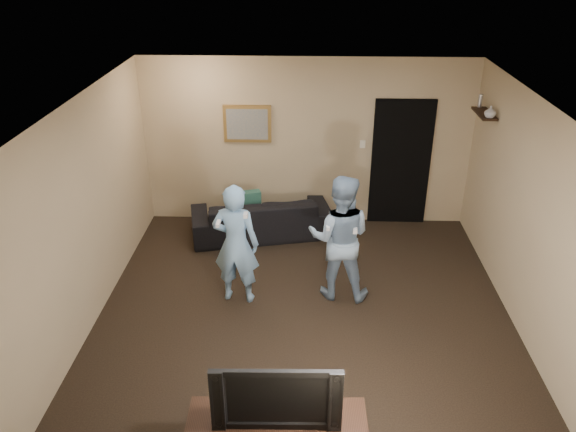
{
  "coord_description": "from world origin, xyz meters",
  "views": [
    {
      "loc": [
        -0.0,
        -5.67,
        4.16
      ],
      "look_at": [
        -0.21,
        0.3,
        1.15
      ],
      "focal_mm": 35.0,
      "sensor_mm": 36.0,
      "label": 1
    }
  ],
  "objects_px": {
    "wii_player_left": "(236,244)",
    "television": "(277,391)",
    "sofa": "(261,216)",
    "wii_player_right": "(340,238)"
  },
  "relations": [
    {
      "from": "television",
      "to": "wii_player_right",
      "type": "height_order",
      "value": "wii_player_right"
    },
    {
      "from": "television",
      "to": "wii_player_right",
      "type": "bearing_deg",
      "value": 74.85
    },
    {
      "from": "television",
      "to": "wii_player_left",
      "type": "bearing_deg",
      "value": 102.81
    },
    {
      "from": "sofa",
      "to": "wii_player_left",
      "type": "xyz_separation_m",
      "value": [
        -0.16,
        -1.72,
        0.48
      ]
    },
    {
      "from": "sofa",
      "to": "television",
      "type": "distance_m",
      "value": 4.24
    },
    {
      "from": "wii_player_left",
      "to": "wii_player_right",
      "type": "xyz_separation_m",
      "value": [
        1.27,
        0.15,
        0.03
      ]
    },
    {
      "from": "wii_player_left",
      "to": "television",
      "type": "bearing_deg",
      "value": -75.73
    },
    {
      "from": "wii_player_left",
      "to": "wii_player_right",
      "type": "relative_size",
      "value": 0.96
    },
    {
      "from": "wii_player_left",
      "to": "wii_player_right",
      "type": "bearing_deg",
      "value": 6.65
    },
    {
      "from": "television",
      "to": "sofa",
      "type": "bearing_deg",
      "value": 94.88
    }
  ]
}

